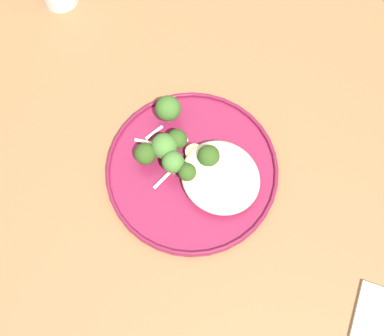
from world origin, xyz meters
The scene contains 21 objects.
ground centered at (0.00, 0.00, 0.00)m, with size 6.00×6.00×0.00m, color #47423D.
wooden_dining_table centered at (0.00, 0.00, 0.66)m, with size 1.40×1.00×0.74m.
dinner_plate centered at (-0.02, 0.01, 0.75)m, with size 0.29×0.29×0.02m.
noodle_bed centered at (-0.07, -0.01, 0.77)m, with size 0.13×0.12×0.04m.
seared_scallop_large_seared centered at (-0.03, -0.01, 0.76)m, with size 0.03×0.03×0.01m.
seared_scallop_right_edge centered at (-0.07, 0.01, 0.76)m, with size 0.03×0.03×0.02m.
seared_scallop_left_edge centered at (-0.11, 0.01, 0.76)m, with size 0.03×0.03×0.02m.
seared_scallop_rear_pale centered at (-0.06, -0.01, 0.76)m, with size 0.03×0.03×0.01m.
seared_scallop_front_small centered at (-0.04, -0.04, 0.76)m, with size 0.03×0.03×0.01m.
seared_scallop_tilted_round centered at (-0.01, -0.01, 0.76)m, with size 0.03×0.03×0.02m.
broccoli_floret_center_pile centered at (0.03, 0.00, 0.78)m, with size 0.03×0.03×0.05m.
broccoli_floret_rear_charred centered at (-0.03, -0.01, 0.79)m, with size 0.04×0.04×0.06m.
broccoli_floret_small_sprig centered at (0.08, -0.03, 0.79)m, with size 0.04×0.04×0.06m.
broccoli_floret_left_leaning centered at (0.03, 0.03, 0.78)m, with size 0.04×0.04×0.06m.
broccoli_floret_right_tilted centered at (0.00, 0.03, 0.79)m, with size 0.04×0.04×0.06m.
broccoli_floret_front_edge centered at (0.04, 0.06, 0.78)m, with size 0.04×0.04×0.05m.
broccoli_floret_tall_stalk centered at (-0.03, 0.03, 0.78)m, with size 0.03×0.03×0.05m.
onion_sliver_curled_piece centered at (0.03, 0.00, 0.75)m, with size 0.05×0.01×0.00m, color silver.
onion_sliver_long_sliver centered at (0.00, 0.05, 0.75)m, with size 0.06×0.01×0.00m, color silver.
onion_sliver_short_strip centered at (0.07, 0.03, 0.75)m, with size 0.04×0.01×0.00m, color silver.
onion_sliver_pale_crescent centered at (0.07, 0.01, 0.75)m, with size 0.04×0.01×0.00m, color silver.
Camera 1 is at (-0.22, 0.21, 1.53)m, focal length 46.37 mm.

